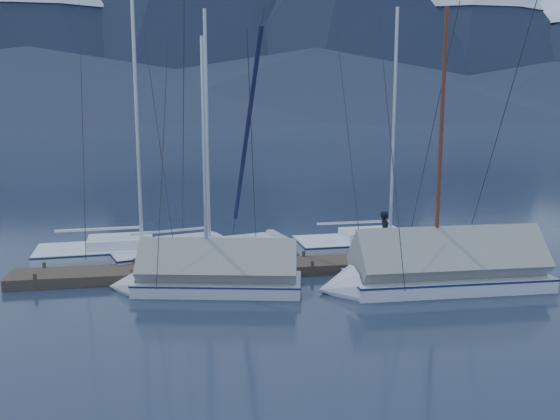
# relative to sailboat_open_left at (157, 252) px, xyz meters

# --- Properties ---
(ground) EXTENTS (1000.00, 1000.00, 0.00)m
(ground) POSITION_rel_sailboat_open_left_xyz_m (4.31, -4.95, -0.19)
(ground) COLOR #151F30
(ground) RESTS_ON ground
(mountain_range) EXTENTS (877.00, 584.00, 150.50)m
(mountain_range) POSITION_rel_sailboat_open_left_xyz_m (8.43, 365.50, 58.47)
(mountain_range) COLOR #475675
(mountain_range) RESTS_ON ground
(dock) EXTENTS (18.00, 1.50, 0.54)m
(dock) POSITION_rel_sailboat_open_left_xyz_m (4.31, -2.95, -0.08)
(dock) COLOR #382D23
(dock) RESTS_ON ground
(mooring_posts) EXTENTS (15.12, 1.52, 0.35)m
(mooring_posts) POSITION_rel_sailboat_open_left_xyz_m (3.81, -2.95, 0.16)
(mooring_posts) COLOR #382D23
(mooring_posts) RESTS_ON ground
(sailboat_open_left) EXTENTS (8.12, 3.42, 10.55)m
(sailboat_open_left) POSITION_rel_sailboat_open_left_xyz_m (0.00, 0.00, 0.00)
(sailboat_open_left) COLOR white
(sailboat_open_left) RESTS_ON ground
(sailboat_open_mid) EXTENTS (7.97, 4.14, 10.15)m
(sailboat_open_mid) POSITION_rel_sailboat_open_left_xyz_m (2.52, -0.19, -0.01)
(sailboat_open_mid) COLOR silver
(sailboat_open_mid) RESTS_ON ground
(sailboat_open_right) EXTENTS (7.93, 3.38, 10.41)m
(sailboat_open_right) POSITION_rel_sailboat_open_left_xyz_m (9.84, -0.44, -0.00)
(sailboat_open_right) COLOR white
(sailboat_open_right) RESTS_ON ground
(sailboat_covered_near) EXTENTS (7.44, 3.19, 9.60)m
(sailboat_covered_near) POSITION_rel_sailboat_open_left_xyz_m (8.67, -5.70, 0.29)
(sailboat_covered_near) COLOR silver
(sailboat_covered_near) RESTS_ON ground
(sailboat_covered_far) EXTENTS (6.33, 3.09, 8.54)m
(sailboat_covered_far) POSITION_rel_sailboat_open_left_xyz_m (1.54, -4.68, 0.23)
(sailboat_covered_far) COLOR silver
(sailboat_covered_far) RESTS_ON ground
(person) EXTENTS (0.56, 0.70, 1.67)m
(person) POSITION_rel_sailboat_open_left_xyz_m (8.23, -2.71, 0.99)
(person) COLOR black
(person) RESTS_ON dock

